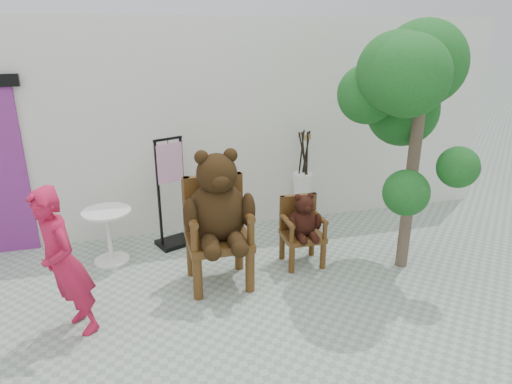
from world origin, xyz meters
TOP-DOWN VIEW (x-y plane):
  - ground_plane at (0.00, 0.00)m, footprint 60.00×60.00m
  - back_wall at (0.00, 3.10)m, footprint 9.00×1.00m
  - chair_big at (-0.19, 1.02)m, footprint 0.80×0.85m
  - chair_small at (0.91, 1.21)m, footprint 0.49×0.51m
  - person at (-1.77, 0.47)m, footprint 0.60×0.67m
  - cafe_table at (-1.44, 1.89)m, footprint 0.60×0.60m
  - display_stand at (-0.61, 2.16)m, footprint 0.55×0.49m
  - stool_bucket at (1.34, 2.35)m, footprint 0.32×0.32m
  - tree at (1.95, 0.88)m, footprint 1.45×1.63m

SIDE VIEW (x-z plane):
  - ground_plane at x=0.00m, z-range 0.00..0.00m
  - cafe_table at x=-1.44m, z-range 0.09..0.79m
  - chair_small at x=0.91m, z-range 0.08..1.03m
  - display_stand at x=-0.61m, z-range -0.17..1.34m
  - stool_bucket at x=1.34m, z-range -0.08..1.37m
  - person at x=-1.77m, z-range 0.00..1.54m
  - chair_big at x=-0.19m, z-range 0.09..1.72m
  - back_wall at x=0.00m, z-range 0.00..3.00m
  - tree at x=1.95m, z-range 0.76..3.72m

